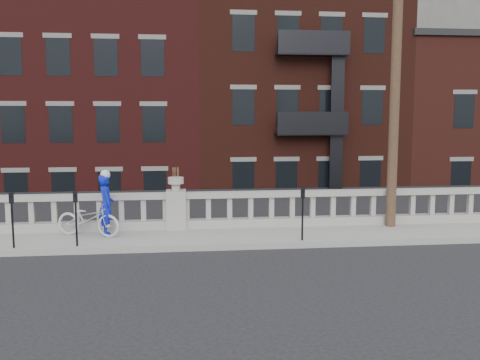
# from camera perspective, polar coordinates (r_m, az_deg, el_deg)

# --- Properties ---
(ground) EXTENTS (120.00, 120.00, 0.00)m
(ground) POSITION_cam_1_polar(r_m,az_deg,el_deg) (11.60, -6.88, -9.98)
(ground) COLOR black
(ground) RESTS_ON ground
(sidewalk) EXTENTS (32.00, 2.20, 0.15)m
(sidewalk) POSITION_cam_1_polar(r_m,az_deg,el_deg) (14.48, -6.81, -6.24)
(sidewalk) COLOR gray
(sidewalk) RESTS_ON ground
(balustrade) EXTENTS (28.00, 0.34, 1.03)m
(balustrade) POSITION_cam_1_polar(r_m,az_deg,el_deg) (15.30, -6.82, -3.36)
(balustrade) COLOR gray
(balustrade) RESTS_ON sidewalk
(planter_pedestal) EXTENTS (0.55, 0.55, 1.76)m
(planter_pedestal) POSITION_cam_1_polar(r_m,az_deg,el_deg) (15.26, -6.83, -2.66)
(planter_pedestal) COLOR gray
(planter_pedestal) RESTS_ON sidewalk
(lower_level) EXTENTS (80.00, 44.00, 20.80)m
(lower_level) POSITION_cam_1_polar(r_m,az_deg,el_deg) (34.15, -5.75, 5.71)
(lower_level) COLOR #605E59
(lower_level) RESTS_ON ground
(utility_pole) EXTENTS (1.60, 0.28, 10.00)m
(utility_pole) POSITION_cam_1_polar(r_m,az_deg,el_deg) (16.01, 16.36, 13.38)
(utility_pole) COLOR #422D1E
(utility_pole) RESTS_ON sidewalk
(parking_meter_c) EXTENTS (0.10, 0.09, 1.36)m
(parking_meter_c) POSITION_cam_1_polar(r_m,az_deg,el_deg) (14.06, -23.14, -3.33)
(parking_meter_c) COLOR black
(parking_meter_c) RESTS_ON sidewalk
(parking_meter_d) EXTENTS (0.10, 0.09, 1.36)m
(parking_meter_d) POSITION_cam_1_polar(r_m,az_deg,el_deg) (13.70, -17.11, -3.33)
(parking_meter_d) COLOR black
(parking_meter_d) RESTS_ON sidewalk
(parking_meter_e) EXTENTS (0.10, 0.09, 1.36)m
(parking_meter_e) POSITION_cam_1_polar(r_m,az_deg,el_deg) (13.82, 6.69, -2.98)
(parking_meter_e) COLOR black
(parking_meter_e) RESTS_ON sidewalk
(bicycle) EXTENTS (1.91, 1.23, 0.95)m
(bicycle) POSITION_cam_1_polar(r_m,az_deg,el_deg) (14.84, -15.87, -3.97)
(bicycle) COLOR beige
(bicycle) RESTS_ON sidewalk
(cyclist) EXTENTS (0.55, 0.69, 1.66)m
(cyclist) POSITION_cam_1_polar(r_m,az_deg,el_deg) (14.70, -14.09, -2.59)
(cyclist) COLOR #0C1BC2
(cyclist) RESTS_ON sidewalk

